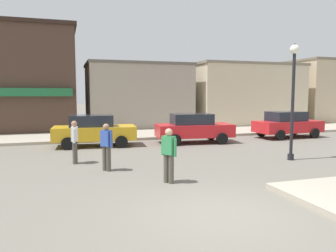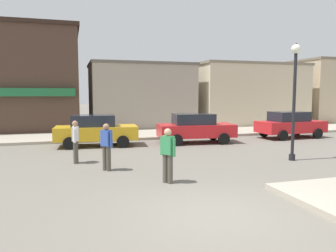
{
  "view_description": "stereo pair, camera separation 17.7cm",
  "coord_description": "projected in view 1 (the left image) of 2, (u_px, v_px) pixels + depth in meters",
  "views": [
    {
      "loc": [
        -3.16,
        -6.21,
        2.61
      ],
      "look_at": [
        0.23,
        4.5,
        1.5
      ],
      "focal_mm": 35.0,
      "sensor_mm": 36.0,
      "label": 1
    },
    {
      "loc": [
        -2.99,
        -6.26,
        2.61
      ],
      "look_at": [
        0.23,
        4.5,
        1.5
      ],
      "focal_mm": 35.0,
      "sensor_mm": 36.0,
      "label": 2
    }
  ],
  "objects": [
    {
      "name": "lamp_post",
      "position": [
        293.0,
        85.0,
        12.66
      ],
      "size": [
        0.36,
        0.36,
        4.54
      ],
      "color": "black",
      "rests_on": "ground"
    },
    {
      "name": "parked_car_nearest",
      "position": [
        94.0,
        130.0,
        16.24
      ],
      "size": [
        4.12,
        2.12,
        1.56
      ],
      "color": "gold",
      "rests_on": "ground"
    },
    {
      "name": "kerb_far",
      "position": [
        120.0,
        135.0,
        19.98
      ],
      "size": [
        80.0,
        4.0,
        0.15
      ],
      "primitive_type": "cube",
      "color": "#A89E8C",
      "rests_on": "ground"
    },
    {
      "name": "building_storefront_left_near",
      "position": [
        138.0,
        96.0,
        25.0
      ],
      "size": [
        7.62,
        5.2,
        4.85
      ],
      "color": "#9E9384",
      "rests_on": "ground"
    },
    {
      "name": "parked_car_second",
      "position": [
        194.0,
        128.0,
        17.35
      ],
      "size": [
        4.14,
        2.16,
        1.56
      ],
      "color": "red",
      "rests_on": "ground"
    },
    {
      "name": "pedestrian_crossing_far",
      "position": [
        75.0,
        141.0,
        12.2
      ],
      "size": [
        0.27,
        0.56,
        1.61
      ],
      "color": "#4C473D",
      "rests_on": "ground"
    },
    {
      "name": "pedestrian_kerb_side",
      "position": [
        169.0,
        154.0,
        9.53
      ],
      "size": [
        0.38,
        0.51,
        1.61
      ],
      "color": "#4C473D",
      "rests_on": "ground"
    },
    {
      "name": "building_storefront_left_mid",
      "position": [
        241.0,
        95.0,
        27.68
      ],
      "size": [
        9.04,
        5.9,
        5.03
      ],
      "color": "beige",
      "rests_on": "ground"
    },
    {
      "name": "pedestrian_crossing_near",
      "position": [
        106.0,
        146.0,
        11.04
      ],
      "size": [
        0.41,
        0.49,
        1.61
      ],
      "color": "#4C473D",
      "rests_on": "ground"
    },
    {
      "name": "building_corner_shop",
      "position": [
        8.0,
        80.0,
        23.86
      ],
      "size": [
        9.5,
        9.86,
        7.13
      ],
      "color": "#473328",
      "rests_on": "ground"
    },
    {
      "name": "building_storefront_right_near",
      "position": [
        317.0,
        91.0,
        30.71
      ],
      "size": [
        5.87,
        6.24,
        5.62
      ],
      "color": "tan",
      "rests_on": "ground"
    },
    {
      "name": "ground_plane",
      "position": [
        220.0,
        215.0,
        7.09
      ],
      "size": [
        160.0,
        160.0,
        0.0
      ],
      "primitive_type": "plane",
      "color": "#6B665B"
    },
    {
      "name": "parked_car_third",
      "position": [
        287.0,
        124.0,
        19.46
      ],
      "size": [
        4.09,
        2.05,
        1.56
      ],
      "color": "red",
      "rests_on": "ground"
    }
  ]
}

